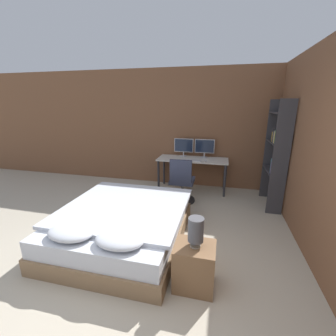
% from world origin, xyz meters
% --- Properties ---
extents(ground_plane, '(20.00, 20.00, 0.00)m').
position_xyz_m(ground_plane, '(0.00, 0.00, 0.00)').
color(ground_plane, '#B2A893').
extents(wall_back, '(12.00, 0.06, 2.70)m').
position_xyz_m(wall_back, '(0.00, 3.78, 1.35)').
color(wall_back, brown).
rests_on(wall_back, ground_plane).
extents(wall_side_right, '(0.06, 12.00, 2.70)m').
position_xyz_m(wall_side_right, '(2.10, 1.50, 1.35)').
color(wall_side_right, brown).
rests_on(wall_side_right, ground_plane).
extents(bed, '(1.72, 1.97, 0.58)m').
position_xyz_m(bed, '(-0.39, 1.20, 0.25)').
color(bed, '#846647').
rests_on(bed, ground_plane).
extents(nightstand, '(0.43, 0.37, 0.50)m').
position_xyz_m(nightstand, '(0.73, 0.57, 0.25)').
color(nightstand, brown).
rests_on(nightstand, ground_plane).
extents(bedside_lamp, '(0.16, 0.16, 0.32)m').
position_xyz_m(bedside_lamp, '(0.73, 0.57, 0.69)').
color(bedside_lamp, gray).
rests_on(bedside_lamp, nightstand).
extents(desk, '(1.55, 0.60, 0.74)m').
position_xyz_m(desk, '(0.31, 3.41, 0.65)').
color(desk, beige).
rests_on(desk, ground_plane).
extents(monitor_left, '(0.44, 0.16, 0.42)m').
position_xyz_m(monitor_left, '(0.07, 3.61, 0.97)').
color(monitor_left, '#B7B7BC').
rests_on(monitor_left, desk).
extents(monitor_right, '(0.44, 0.16, 0.42)m').
position_xyz_m(monitor_right, '(0.55, 3.61, 0.97)').
color(monitor_right, '#B7B7BC').
rests_on(monitor_right, desk).
extents(keyboard, '(0.42, 0.13, 0.02)m').
position_xyz_m(keyboard, '(0.31, 3.22, 0.75)').
color(keyboard, '#B7B7BC').
rests_on(keyboard, desk).
extents(computer_mouse, '(0.07, 0.05, 0.04)m').
position_xyz_m(computer_mouse, '(0.61, 3.22, 0.76)').
color(computer_mouse, '#B7B7BC').
rests_on(computer_mouse, desk).
extents(office_chair, '(0.52, 0.52, 0.92)m').
position_xyz_m(office_chair, '(0.20, 2.70, 0.37)').
color(office_chair, black).
rests_on(office_chair, ground_plane).
extents(bookshelf, '(0.27, 0.82, 2.00)m').
position_xyz_m(bookshelf, '(1.91, 2.90, 1.13)').
color(bookshelf, '#333338').
rests_on(bookshelf, ground_plane).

